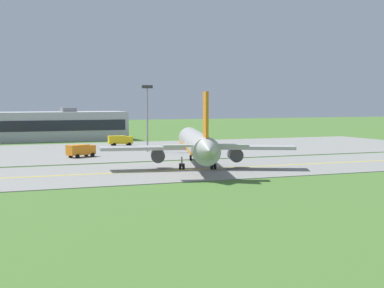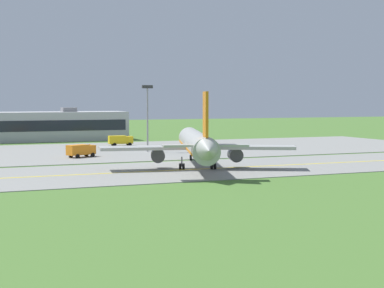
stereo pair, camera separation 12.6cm
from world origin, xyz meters
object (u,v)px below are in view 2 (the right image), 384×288
(apron_light_mast, at_px, (147,110))
(service_truck_fuel, at_px, (120,140))
(airplane_lead, at_px, (197,144))
(service_truck_baggage, at_px, (81,150))

(apron_light_mast, bearing_deg, service_truck_fuel, 91.45)
(airplane_lead, height_order, apron_light_mast, apron_light_mast)
(service_truck_baggage, relative_size, service_truck_fuel, 1.03)
(service_truck_fuel, bearing_deg, service_truck_baggage, -120.47)
(airplane_lead, bearing_deg, service_truck_baggage, 116.01)
(airplane_lead, distance_m, service_truck_fuel, 54.69)
(service_truck_baggage, xyz_separation_m, service_truck_fuel, (15.94, 27.10, 0.00))
(airplane_lead, distance_m, service_truck_baggage, 30.68)
(airplane_lead, relative_size, apron_light_mast, 2.63)
(service_truck_baggage, height_order, apron_light_mast, apron_light_mast)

